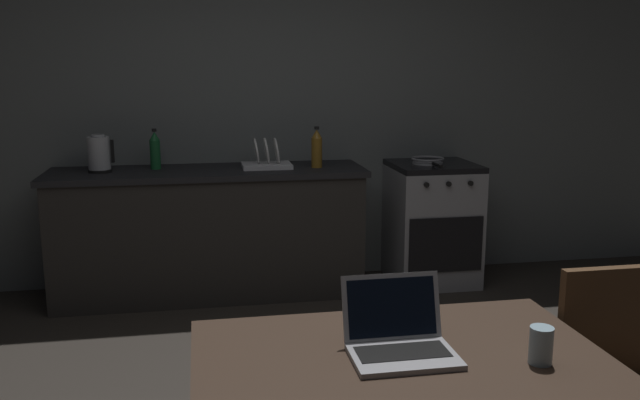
{
  "coord_description": "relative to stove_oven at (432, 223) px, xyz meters",
  "views": [
    {
      "loc": [
        -0.51,
        -2.53,
        1.6
      ],
      "look_at": [
        0.12,
        0.93,
        0.89
      ],
      "focal_mm": 37.64,
      "sensor_mm": 36.0,
      "label": 1
    }
  ],
  "objects": [
    {
      "name": "bottle_b",
      "position": [
        -1.98,
        0.08,
        0.58
      ],
      "size": [
        0.07,
        0.07,
        0.28
      ],
      "color": "#19592D",
      "rests_on": "kitchen_counter"
    },
    {
      "name": "kitchen_counter",
      "position": [
        -1.63,
        0.0,
        0.0
      ],
      "size": [
        2.16,
        0.64,
        0.89
      ],
      "color": "#282623",
      "rests_on": "ground_plane"
    },
    {
      "name": "drinking_glass",
      "position": [
        -0.7,
        -2.9,
        0.34
      ],
      "size": [
        0.07,
        0.07,
        0.11
      ],
      "color": "#99B7C6",
      "rests_on": "dining_table"
    },
    {
      "name": "bottle",
      "position": [
        -0.88,
        -0.05,
        0.58
      ],
      "size": [
        0.08,
        0.08,
        0.29
      ],
      "color": "#8C601E",
      "rests_on": "kitchen_counter"
    },
    {
      "name": "back_wall",
      "position": [
        -0.88,
        0.35,
        0.95
      ],
      "size": [
        6.4,
        0.1,
        2.79
      ],
      "primitive_type": "cube",
      "color": "slate",
      "rests_on": "ground_plane"
    },
    {
      "name": "dish_rack",
      "position": [
        -1.22,
        0.0,
        0.49
      ],
      "size": [
        0.34,
        0.26,
        0.21
      ],
      "color": "silver",
      "rests_on": "kitchen_counter"
    },
    {
      "name": "stove_oven",
      "position": [
        0.0,
        0.0,
        0.0
      ],
      "size": [
        0.6,
        0.62,
        0.89
      ],
      "color": "gray",
      "rests_on": "ground_plane"
    },
    {
      "name": "chair",
      "position": [
        -0.25,
        -2.65,
        0.07
      ],
      "size": [
        0.4,
        0.4,
        0.89
      ],
      "rotation": [
        0.0,
        0.0,
        0.16
      ],
      "color": "#4C331E",
      "rests_on": "ground_plane"
    },
    {
      "name": "frying_pan",
      "position": [
        -0.05,
        -0.03,
        0.47
      ],
      "size": [
        0.24,
        0.41,
        0.05
      ],
      "color": "gray",
      "rests_on": "stove_oven"
    },
    {
      "name": "dining_table",
      "position": [
        -1.1,
        -2.79,
        0.21
      ],
      "size": [
        1.27,
        0.84,
        0.73
      ],
      "color": "#332319",
      "rests_on": "ground_plane"
    },
    {
      "name": "laptop",
      "position": [
        -1.1,
        -2.76,
        0.32
      ],
      "size": [
        0.32,
        0.29,
        0.22
      ],
      "rotation": [
        0.0,
        0.0,
        0.13
      ],
      "color": "#99999E",
      "rests_on": "dining_table"
    },
    {
      "name": "electric_kettle",
      "position": [
        -2.34,
        0.0,
        0.57
      ],
      "size": [
        0.17,
        0.15,
        0.25
      ],
      "color": "black",
      "rests_on": "kitchen_counter"
    }
  ]
}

